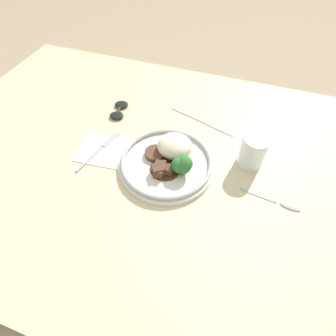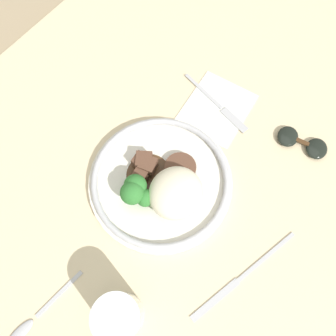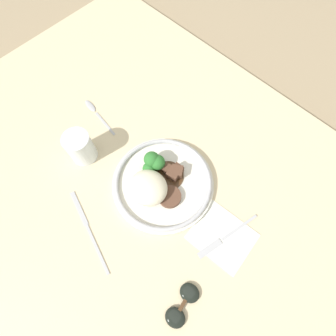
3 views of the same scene
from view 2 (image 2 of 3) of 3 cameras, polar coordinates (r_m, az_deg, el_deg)
ground_plane at (r=0.67m, az=1.36°, el=-2.83°), size 8.00×8.00×0.00m
dining_table at (r=0.65m, az=1.41°, el=-2.18°), size 1.48×0.98×0.05m
napkin at (r=0.70m, az=8.49°, el=10.26°), size 0.16×0.14×0.00m
plate at (r=0.60m, az=-1.25°, el=-2.64°), size 0.27×0.27×0.07m
juice_glass at (r=0.55m, az=-8.39°, el=-24.15°), size 0.07×0.07×0.09m
fork at (r=0.70m, az=9.20°, el=10.35°), size 0.05×0.18×0.00m
knife at (r=0.60m, az=12.56°, el=-18.25°), size 0.23×0.07×0.00m
spoon at (r=0.63m, az=-22.87°, el=-23.61°), size 0.16×0.03×0.01m
sunglasses at (r=0.70m, az=22.32°, el=4.14°), size 0.06×0.11×0.01m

